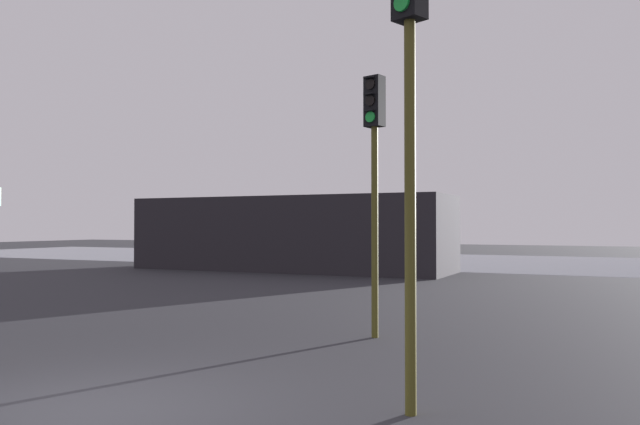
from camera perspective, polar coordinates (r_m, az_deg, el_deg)
name	(u,v)px	position (r m, az deg, el deg)	size (l,w,h in m)	color
ground_plane	(70,418)	(7.21, -21.87, -17.02)	(120.00, 120.00, 0.00)	#28282D
water_strip	(507,262)	(34.73, 16.69, -4.38)	(80.00, 16.00, 0.01)	slate
distant_building	(290,234)	(27.47, -2.74, -1.96)	(14.10, 4.00, 3.20)	black
traffic_light_center	(374,156)	(11.12, 5.00, 5.16)	(0.37, 0.39, 4.63)	#4C4719
traffic_light_near_right	(410,84)	(6.77, 8.19, 11.56)	(0.39, 0.40, 5.05)	#4C4719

